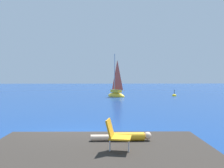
{
  "coord_description": "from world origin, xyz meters",
  "views": [
    {
      "loc": [
        1.09,
        -10.17,
        2.54
      ],
      "look_at": [
        1.98,
        16.48,
        1.74
      ],
      "focal_mm": 39.5,
      "sensor_mm": 36.0,
      "label": 1
    }
  ],
  "objects_px": {
    "sailboat_near": "(116,94)",
    "person_sunbather": "(124,137)",
    "beach_chair": "(116,134)",
    "marker_buoy": "(174,96)"
  },
  "relations": [
    {
      "from": "person_sunbather",
      "to": "marker_buoy",
      "type": "height_order",
      "value": "person_sunbather"
    },
    {
      "from": "beach_chair",
      "to": "sailboat_near",
      "type": "bearing_deg",
      "value": 98.46
    },
    {
      "from": "beach_chair",
      "to": "marker_buoy",
      "type": "relative_size",
      "value": 0.71
    },
    {
      "from": "person_sunbather",
      "to": "marker_buoy",
      "type": "bearing_deg",
      "value": -109.08
    },
    {
      "from": "person_sunbather",
      "to": "sailboat_near",
      "type": "bearing_deg",
      "value": -92.19
    },
    {
      "from": "person_sunbather",
      "to": "beach_chair",
      "type": "height_order",
      "value": "beach_chair"
    },
    {
      "from": "sailboat_near",
      "to": "marker_buoy",
      "type": "xyz_separation_m",
      "value": [
        7.63,
        0.55,
        -0.32
      ]
    },
    {
      "from": "person_sunbather",
      "to": "beach_chair",
      "type": "distance_m",
      "value": 1.11
    },
    {
      "from": "sailboat_near",
      "to": "person_sunbather",
      "type": "xyz_separation_m",
      "value": [
        -0.99,
        -24.17,
        0.47
      ]
    },
    {
      "from": "person_sunbather",
      "to": "beach_chair",
      "type": "xyz_separation_m",
      "value": [
        -0.3,
        -1.02,
        0.33
      ]
    }
  ]
}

